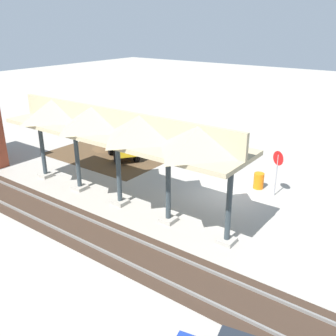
# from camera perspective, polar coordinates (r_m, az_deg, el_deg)

# --- Properties ---
(ground_plane) EXTENTS (120.00, 120.00, 0.00)m
(ground_plane) POSITION_cam_1_polar(r_m,az_deg,el_deg) (20.61, 9.41, -3.86)
(ground_plane) COLOR #9E998E
(dirt_work_zone) EXTENTS (8.23, 7.00, 0.01)m
(dirt_work_zone) POSITION_cam_1_polar(r_m,az_deg,el_deg) (26.96, -7.87, 2.39)
(dirt_work_zone) COLOR #4C3823
(dirt_work_zone) RESTS_ON ground
(platform_canopy) EXTENTS (13.41, 3.20, 4.90)m
(platform_canopy) POSITION_cam_1_polar(r_m,az_deg,el_deg) (17.91, -7.90, 6.50)
(platform_canopy) COLOR #9E998E
(platform_canopy) RESTS_ON ground
(rail_tracks) EXTENTS (60.00, 2.58, 0.15)m
(rail_tracks) POSITION_cam_1_polar(r_m,az_deg,el_deg) (15.23, -3.82, -13.33)
(rail_tracks) COLOR slate
(rail_tracks) RESTS_ON ground
(stop_sign) EXTENTS (0.68, 0.39, 2.50)m
(stop_sign) POSITION_cam_1_polar(r_m,az_deg,el_deg) (20.25, 16.35, 0.60)
(stop_sign) COLOR gray
(stop_sign) RESTS_ON ground
(backhoe) EXTENTS (4.98, 3.99, 2.82)m
(backhoe) POSITION_cam_1_polar(r_m,az_deg,el_deg) (25.66, -6.99, 4.40)
(backhoe) COLOR yellow
(backhoe) RESTS_ON ground
(dirt_mound) EXTENTS (5.32, 5.32, 1.84)m
(dirt_mound) POSITION_cam_1_polar(r_m,az_deg,el_deg) (28.03, -8.87, 3.07)
(dirt_mound) COLOR #4C3823
(dirt_mound) RESTS_ON ground
(traffic_barrel) EXTENTS (0.56, 0.56, 0.90)m
(traffic_barrel) POSITION_cam_1_polar(r_m,az_deg,el_deg) (21.40, 13.65, -1.90)
(traffic_barrel) COLOR orange
(traffic_barrel) RESTS_ON ground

